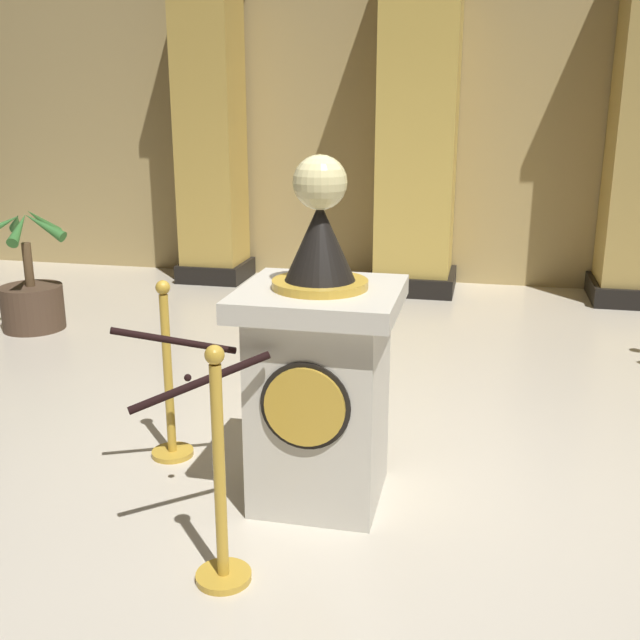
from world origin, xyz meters
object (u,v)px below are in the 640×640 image
Objects in this scene: stanchion_far at (221,502)px; potted_palm_left at (32,295)px; pedestal_clock at (320,372)px; stanchion_near at (169,397)px.

stanchion_far is 4.29m from potted_palm_left.
pedestal_clock is 1.02m from stanchion_near.
potted_palm_left is at bearing 136.73° from stanchion_near.
potted_palm_left is at bearing 132.73° from stanchion_far.
potted_palm_left reaches higher than stanchion_near.
pedestal_clock is 1.64× the size of stanchion_far.
potted_palm_left is (-3.16, 2.36, -0.37)m from pedestal_clock.
stanchion_near is at bearing 122.99° from stanchion_far.
pedestal_clock is 1.56× the size of potted_palm_left.
potted_palm_left reaches higher than stanchion_far.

